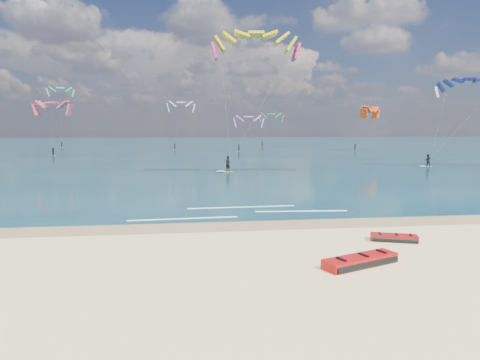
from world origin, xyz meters
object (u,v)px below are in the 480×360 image
at_px(packed_kite_mid, 394,241).
at_px(kitesurfer_main, 242,98).
at_px(packed_kite_left, 360,266).
at_px(kitesurfer_far, 450,116).

xyz_separation_m(packed_kite_mid, kitesurfer_main, (-3.47, 27.98, 8.32)).
relative_size(packed_kite_left, kitesurfer_far, 0.27).
xyz_separation_m(kitesurfer_main, kitesurfer_far, (27.12, 4.65, -1.68)).
distance_m(packed_kite_left, kitesurfer_far, 45.09).
distance_m(packed_kite_left, packed_kite_mid, 4.32).
relative_size(packed_kite_mid, kitesurfer_main, 0.14).
height_order(packed_kite_mid, kitesurfer_far, kitesurfer_far).
bearing_deg(packed_kite_left, kitesurfer_far, 31.66).
height_order(packed_kite_left, kitesurfer_far, kitesurfer_far).
bearing_deg(kitesurfer_far, packed_kite_mid, -120.16).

